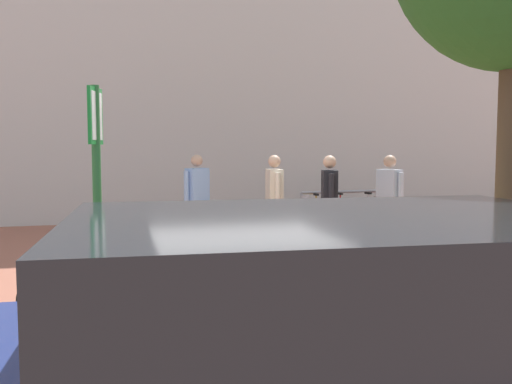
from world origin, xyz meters
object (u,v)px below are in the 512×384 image
Objects in this scene: bollard_steel at (305,217)px; person_casual_tan at (197,194)px; bike_at_sign at (102,301)px; person_shirt_blue at (274,197)px; bike_rack_cluster at (350,210)px; car_navy_sedan at (371,381)px; person_shirt_white at (389,197)px; person_suited_navy at (329,199)px; parking_sign_post at (97,176)px.

person_casual_tan reaches higher than bollard_steel.
person_shirt_blue reaches higher than bike_at_sign.
person_casual_tan is at bearing 143.80° from person_shirt_blue.
bike_rack_cluster is at bearing 26.74° from person_casual_tan.
bike_rack_cluster is at bearing 46.33° from person_shirt_blue.
person_shirt_blue reaches higher than car_navy_sedan.
person_shirt_white and person_shirt_blue have the same top height.
car_navy_sedan is (-0.37, -7.85, -0.23)m from person_casual_tan.
bike_rack_cluster is (5.68, 6.67, -0.00)m from bike_at_sign.
person_shirt_blue is (-1.02, -1.21, 0.53)m from bollard_steel.
person_suited_navy reaches higher than bike_rack_cluster.
bollard_steel is at bearing 72.16° from car_navy_sedan.
bollard_steel is 8.57m from car_navy_sedan.
person_casual_tan is (-4.04, -2.03, 0.64)m from bike_rack_cluster.
parking_sign_post is at bearing -127.22° from bollard_steel.
bike_rack_cluster is at bearing 65.96° from car_navy_sedan.
car_navy_sedan is at bearing -68.40° from bike_at_sign.
person_shirt_white is at bearing -63.43° from bollard_steel.
parking_sign_post is 9.01m from bike_rack_cluster.
bollard_steel is (3.90, 4.95, 0.10)m from bike_at_sign.
person_suited_navy is (0.78, -0.63, 0.00)m from person_shirt_blue.
person_shirt_blue is 1.00m from person_suited_navy.
parking_sign_post is 3.37m from car_navy_sedan.
person_shirt_white is at bearing 2.03° from person_suited_navy.
person_shirt_blue is (2.89, 3.94, -0.59)m from parking_sign_post.
person_shirt_white and person_casual_tan have the same top height.
person_shirt_blue and person_suited_navy have the same top height.
person_shirt_white is at bearing -25.32° from person_casual_tan.
bike_at_sign is 4.76m from person_shirt_blue.
parking_sign_post is 0.91× the size of bike_rack_cluster.
person_suited_navy is (-0.24, -1.84, 0.53)m from bollard_steel.
bollard_steel is 1.67m from person_shirt_blue.
person_casual_tan is 2.53m from person_suited_navy.
person_shirt_blue reaches higher than bike_rack_cluster.
bollard_steel is at bearing 82.62° from person_suited_navy.
parking_sign_post is 1.40× the size of person_casual_tan.
person_suited_navy is at bearing 40.32° from bike_at_sign.
bike_at_sign is 4.96m from person_casual_tan.
bollard_steel is 0.20× the size of car_navy_sedan.
bike_at_sign is 1.83× the size of bollard_steel.
person_shirt_white is (4.80, 3.14, 0.63)m from bike_at_sign.
bike_at_sign is at bearing -130.41° from bike_rack_cluster.
person_suited_navy reaches higher than car_navy_sedan.
person_shirt_blue and person_casual_tan have the same top height.
person_casual_tan reaches higher than bike_rack_cluster.
car_navy_sedan is (1.27, -3.21, 0.41)m from bike_at_sign.
person_shirt_blue is (-1.92, 0.59, 0.00)m from person_shirt_white.
person_shirt_white reaches higher than bollard_steel.
car_navy_sedan is (-2.62, -8.16, 0.31)m from bollard_steel.
bike_rack_cluster is 0.60× the size of car_navy_sedan.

